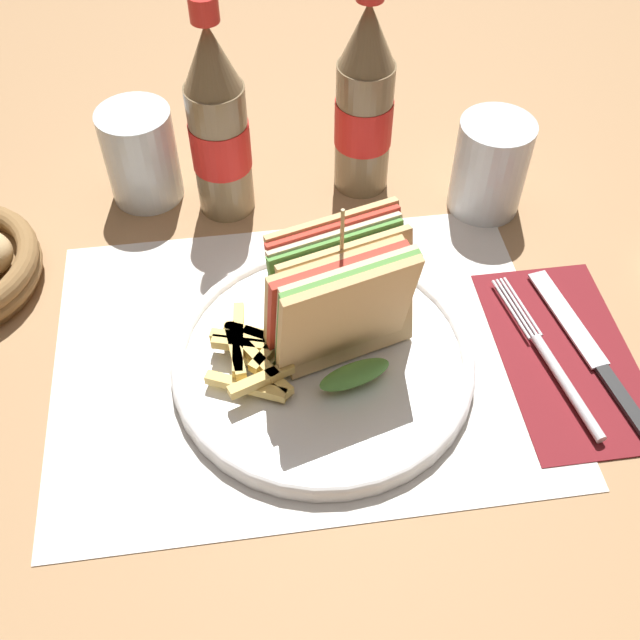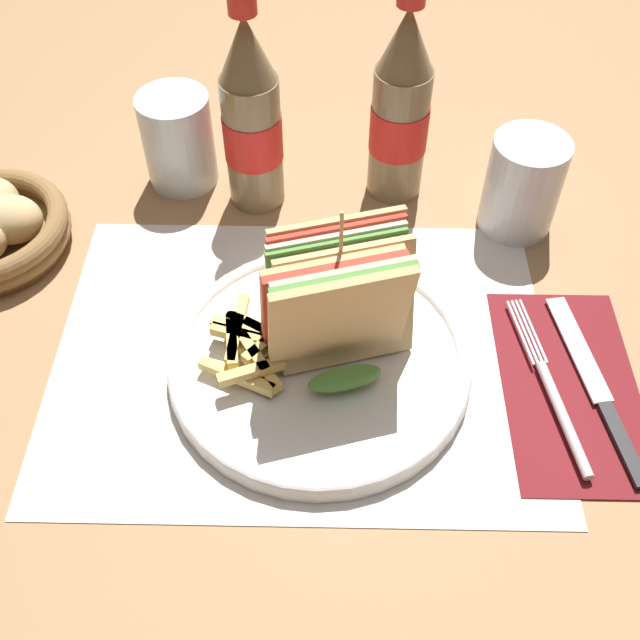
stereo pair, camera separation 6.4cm
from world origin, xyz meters
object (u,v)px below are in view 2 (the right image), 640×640
at_px(coke_bottle_near, 252,119).
at_px(glass_far, 178,140).
at_px(club_sandwich, 338,304).
at_px(knife, 596,386).
at_px(fork, 555,399).
at_px(coke_bottle_far, 401,110).
at_px(glass_near, 523,185).
at_px(plate_main, 320,360).

relative_size(coke_bottle_near, glass_far, 2.26).
xyz_separation_m(club_sandwich, knife, (0.22, -0.03, -0.07)).
relative_size(club_sandwich, fork, 0.82).
bearing_deg(club_sandwich, coke_bottle_far, 75.59).
relative_size(coke_bottle_far, glass_near, 2.26).
distance_m(fork, glass_near, 0.23).
distance_m(plate_main, club_sandwich, 0.07).
bearing_deg(coke_bottle_near, glass_near, -7.80).
bearing_deg(knife, coke_bottle_far, 111.63).
bearing_deg(coke_bottle_far, fork, -66.33).
bearing_deg(glass_near, knife, -79.53).
relative_size(glass_near, glass_far, 1.00).
bearing_deg(club_sandwich, glass_far, 124.28).
relative_size(plate_main, glass_near, 2.59).
height_order(fork, glass_near, glass_near).
xyz_separation_m(knife, coke_bottle_far, (-0.16, 0.26, 0.09)).
bearing_deg(coke_bottle_far, club_sandwich, -104.41).
distance_m(plate_main, knife, 0.24).
bearing_deg(fork, glass_far, 130.65).
bearing_deg(coke_bottle_far, plate_main, -107.21).
bearing_deg(fork, coke_bottle_far, 104.03).
distance_m(fork, knife, 0.04).
bearing_deg(coke_bottle_near, knife, -38.81).
bearing_deg(fork, plate_main, 160.07).
relative_size(fork, glass_far, 1.82).
distance_m(fork, coke_bottle_near, 0.39).
distance_m(plate_main, coke_bottle_far, 0.27).
xyz_separation_m(coke_bottle_near, glass_near, (0.27, -0.04, -0.05)).
height_order(plate_main, fork, plate_main).
bearing_deg(coke_bottle_far, glass_far, 176.95).
xyz_separation_m(coke_bottle_far, glass_far, (-0.23, 0.01, -0.05)).
height_order(club_sandwich, knife, club_sandwich).
bearing_deg(glass_near, plate_main, -136.18).
distance_m(club_sandwich, coke_bottle_far, 0.24).
bearing_deg(coke_bottle_far, glass_near, -24.08).
bearing_deg(glass_near, fork, -89.79).
bearing_deg(glass_near, coke_bottle_near, 172.20).
bearing_deg(plate_main, club_sandwich, 29.97).
xyz_separation_m(fork, coke_bottle_near, (-0.27, 0.26, 0.09)).
bearing_deg(glass_far, coke_bottle_near, -19.88).
height_order(plate_main, coke_bottle_far, coke_bottle_far).
bearing_deg(glass_far, club_sandwich, -55.72).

